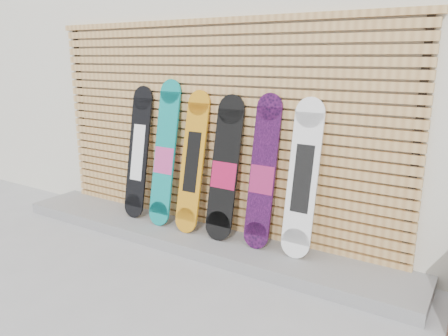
{
  "coord_description": "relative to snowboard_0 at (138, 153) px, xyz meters",
  "views": [
    {
      "loc": [
        2.4,
        -2.8,
        1.93
      ],
      "look_at": [
        0.16,
        0.75,
        0.85
      ],
      "focal_mm": 35.0,
      "sensor_mm": 36.0,
      "label": 1
    }
  ],
  "objects": [
    {
      "name": "ground",
      "position": [
        1.02,
        -0.79,
        -0.86
      ],
      "size": [
        80.0,
        80.0,
        0.0
      ],
      "primitive_type": "plane",
      "color": "#9A9B9D",
      "rests_on": "ground"
    },
    {
      "name": "building",
      "position": [
        1.52,
        2.71,
        0.94
      ],
      "size": [
        12.0,
        5.0,
        3.6
      ],
      "primitive_type": "cube",
      "color": "beige",
      "rests_on": "ground"
    },
    {
      "name": "concrete_step",
      "position": [
        0.87,
        -0.11,
        -0.8
      ],
      "size": [
        4.6,
        0.7,
        0.12
      ],
      "primitive_type": "cube",
      "color": "gray",
      "rests_on": "ground"
    },
    {
      "name": "slat_wall",
      "position": [
        0.87,
        0.18,
        0.35
      ],
      "size": [
        4.26,
        0.08,
        2.29
      ],
      "color": "tan",
      "rests_on": "ground"
    },
    {
      "name": "snowboard_0",
      "position": [
        0.0,
        0.0,
        0.0
      ],
      "size": [
        0.27,
        0.31,
        1.49
      ],
      "color": "black",
      "rests_on": "concrete_step"
    },
    {
      "name": "snowboard_1",
      "position": [
        0.4,
        -0.02,
        0.03
      ],
      "size": [
        0.27,
        0.34,
        1.57
      ],
      "color": "#0D8581",
      "rests_on": "concrete_step"
    },
    {
      "name": "snowboard_2",
      "position": [
        0.78,
        -0.02,
        -0.01
      ],
      "size": [
        0.27,
        0.35,
        1.47
      ],
      "color": "orange",
      "rests_on": "concrete_step"
    },
    {
      "name": "snowboard_3",
      "position": [
        1.17,
        -0.01,
        -0.03
      ],
      "size": [
        0.3,
        0.33,
        1.45
      ],
      "color": "black",
      "rests_on": "concrete_step"
    },
    {
      "name": "snowboard_4",
      "position": [
        1.59,
        0.0,
        -0.02
      ],
      "size": [
        0.26,
        0.3,
        1.48
      ],
      "color": "black",
      "rests_on": "concrete_step"
    },
    {
      "name": "snowboard_5",
      "position": [
        1.99,
        0.01,
        -0.01
      ],
      "size": [
        0.28,
        0.29,
        1.46
      ],
      "color": "white",
      "rests_on": "concrete_step"
    }
  ]
}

